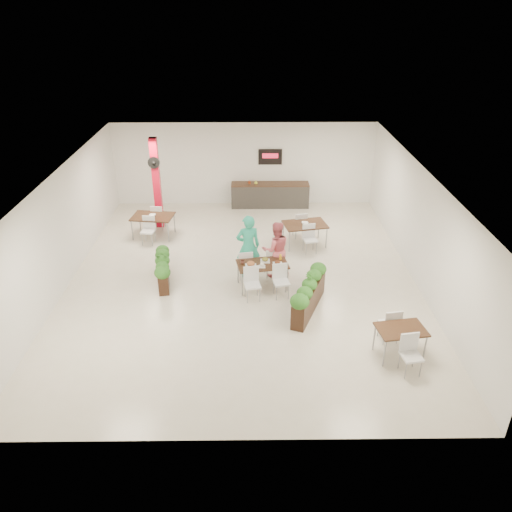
{
  "coord_description": "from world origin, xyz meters",
  "views": [
    {
      "loc": [
        0.25,
        -12.66,
        7.37
      ],
      "look_at": [
        0.38,
        -0.68,
        1.1
      ],
      "focal_mm": 35.0,
      "sensor_mm": 36.0,
      "label": 1
    }
  ],
  "objects_px": {
    "red_column": "(157,183)",
    "side_table_a": "(153,219)",
    "planter_left": "(163,266)",
    "planter_right": "(309,293)",
    "main_table": "(262,267)",
    "diner_woman": "(276,250)",
    "side_table_b": "(305,227)",
    "side_table_c": "(401,334)",
    "diner_man": "(248,246)",
    "service_counter": "(270,194)"
  },
  "relations": [
    {
      "from": "main_table",
      "to": "planter_right",
      "type": "bearing_deg",
      "value": -45.0
    },
    {
      "from": "red_column",
      "to": "side_table_b",
      "type": "xyz_separation_m",
      "value": [
        5.02,
        -1.55,
        -1.0
      ]
    },
    {
      "from": "service_counter",
      "to": "side_table_a",
      "type": "xyz_separation_m",
      "value": [
        -4.08,
        -2.7,
        0.15
      ]
    },
    {
      "from": "diner_woman",
      "to": "planter_right",
      "type": "xyz_separation_m",
      "value": [
        0.78,
        -1.85,
        -0.34
      ]
    },
    {
      "from": "planter_right",
      "to": "side_table_c",
      "type": "distance_m",
      "value": 2.66
    },
    {
      "from": "planter_right",
      "to": "side_table_b",
      "type": "height_order",
      "value": "planter_right"
    },
    {
      "from": "planter_right",
      "to": "side_table_b",
      "type": "relative_size",
      "value": 1.22
    },
    {
      "from": "planter_right",
      "to": "side_table_a",
      "type": "relative_size",
      "value": 1.22
    },
    {
      "from": "side_table_b",
      "to": "red_column",
      "type": "bearing_deg",
      "value": 151.42
    },
    {
      "from": "red_column",
      "to": "planter_left",
      "type": "relative_size",
      "value": 1.8
    },
    {
      "from": "planter_right",
      "to": "side_table_c",
      "type": "relative_size",
      "value": 1.22
    },
    {
      "from": "service_counter",
      "to": "diner_woman",
      "type": "relative_size",
      "value": 1.75
    },
    {
      "from": "service_counter",
      "to": "side_table_b",
      "type": "xyz_separation_m",
      "value": [
        1.02,
        -3.41,
        0.15
      ]
    },
    {
      "from": "diner_man",
      "to": "side_table_b",
      "type": "relative_size",
      "value": 1.15
    },
    {
      "from": "main_table",
      "to": "diner_man",
      "type": "xyz_separation_m",
      "value": [
        -0.39,
        0.66,
        0.32
      ]
    },
    {
      "from": "diner_man",
      "to": "planter_right",
      "type": "xyz_separation_m",
      "value": [
        1.58,
        -1.85,
        -0.44
      ]
    },
    {
      "from": "planter_left",
      "to": "side_table_b",
      "type": "bearing_deg",
      "value": 28.62
    },
    {
      "from": "side_table_b",
      "to": "side_table_c",
      "type": "bearing_deg",
      "value": -86.11
    },
    {
      "from": "service_counter",
      "to": "side_table_c",
      "type": "bearing_deg",
      "value": -74.17
    },
    {
      "from": "service_counter",
      "to": "main_table",
      "type": "height_order",
      "value": "service_counter"
    },
    {
      "from": "service_counter",
      "to": "diner_man",
      "type": "distance_m",
      "value": 5.56
    },
    {
      "from": "planter_left",
      "to": "side_table_a",
      "type": "height_order",
      "value": "planter_left"
    },
    {
      "from": "planter_left",
      "to": "planter_right",
      "type": "xyz_separation_m",
      "value": [
        4.03,
        -1.56,
        0.02
      ]
    },
    {
      "from": "planter_left",
      "to": "side_table_c",
      "type": "bearing_deg",
      "value": -30.4
    },
    {
      "from": "main_table",
      "to": "diner_woman",
      "type": "bearing_deg",
      "value": 58.09
    },
    {
      "from": "red_column",
      "to": "side_table_c",
      "type": "distance_m",
      "value": 9.94
    },
    {
      "from": "service_counter",
      "to": "diner_woman",
      "type": "height_order",
      "value": "service_counter"
    },
    {
      "from": "red_column",
      "to": "planter_right",
      "type": "height_order",
      "value": "red_column"
    },
    {
      "from": "main_table",
      "to": "side_table_c",
      "type": "distance_m",
      "value": 4.35
    },
    {
      "from": "diner_man",
      "to": "planter_right",
      "type": "height_order",
      "value": "diner_man"
    },
    {
      "from": "service_counter",
      "to": "main_table",
      "type": "xyz_separation_m",
      "value": [
        -0.44,
        -6.13,
        0.14
      ]
    },
    {
      "from": "red_column",
      "to": "side_table_a",
      "type": "bearing_deg",
      "value": -95.67
    },
    {
      "from": "red_column",
      "to": "planter_left",
      "type": "xyz_separation_m",
      "value": [
        0.72,
        -3.9,
        -1.15
      ]
    },
    {
      "from": "planter_right",
      "to": "side_table_b",
      "type": "xyz_separation_m",
      "value": [
        0.27,
        3.91,
        0.13
      ]
    },
    {
      "from": "side_table_a",
      "to": "planter_right",
      "type": "bearing_deg",
      "value": -36.21
    },
    {
      "from": "main_table",
      "to": "diner_woman",
      "type": "xyz_separation_m",
      "value": [
        0.41,
        0.66,
        0.22
      ]
    },
    {
      "from": "main_table",
      "to": "planter_right",
      "type": "xyz_separation_m",
      "value": [
        1.19,
        -1.19,
        -0.12
      ]
    },
    {
      "from": "red_column",
      "to": "side_table_b",
      "type": "relative_size",
      "value": 1.91
    },
    {
      "from": "side_table_a",
      "to": "diner_man",
      "type": "bearing_deg",
      "value": -32.98
    },
    {
      "from": "side_table_a",
      "to": "side_table_c",
      "type": "height_order",
      "value": "same"
    },
    {
      "from": "diner_woman",
      "to": "planter_right",
      "type": "height_order",
      "value": "diner_woman"
    },
    {
      "from": "side_table_c",
      "to": "planter_right",
      "type": "bearing_deg",
      "value": 125.4
    },
    {
      "from": "main_table",
      "to": "planter_right",
      "type": "relative_size",
      "value": 0.89
    },
    {
      "from": "red_column",
      "to": "planter_left",
      "type": "distance_m",
      "value": 4.12
    },
    {
      "from": "service_counter",
      "to": "diner_man",
      "type": "xyz_separation_m",
      "value": [
        -0.83,
        -5.47,
        0.47
      ]
    },
    {
      "from": "planter_left",
      "to": "side_table_c",
      "type": "distance_m",
      "value": 6.84
    },
    {
      "from": "side_table_a",
      "to": "side_table_b",
      "type": "bearing_deg",
      "value": -0.43
    },
    {
      "from": "main_table",
      "to": "diner_man",
      "type": "distance_m",
      "value": 0.83
    },
    {
      "from": "side_table_c",
      "to": "red_column",
      "type": "bearing_deg",
      "value": 122.87
    },
    {
      "from": "planter_right",
      "to": "red_column",
      "type": "bearing_deg",
      "value": 131.03
    }
  ]
}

